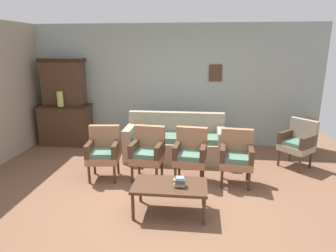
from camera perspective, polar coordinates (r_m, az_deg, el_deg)
name	(u,v)px	position (r m, az deg, el deg)	size (l,w,h in m)	color
ground_plane	(159,197)	(4.59, -1.81, -13.57)	(7.68, 7.68, 0.00)	brown
wall_back_with_decor	(175,86)	(6.69, 1.33, 7.86)	(6.40, 0.09, 2.70)	#939E99
side_cabinet	(66,124)	(7.16, -19.24, 0.28)	(1.16, 0.55, 0.93)	#472D1E
cabinet_upper_hutch	(64,81)	(7.06, -19.67, 8.20)	(0.99, 0.38, 1.03)	#472D1E
vase_on_cabinet	(60,99)	(6.88, -20.26, 4.99)	(0.14, 0.14, 0.33)	#BAC15B
floral_couch	(175,143)	(5.94, 1.40, -3.27)	(1.98, 0.82, 0.90)	gray
armchair_by_doorway	(104,150)	(5.12, -12.43, -4.63)	(0.57, 0.55, 0.90)	#9E6B4C
armchair_row_middle	(148,151)	(5.00, -3.95, -4.82)	(0.57, 0.54, 0.90)	#9E6B4C
armchair_near_couch_end	(190,153)	(4.92, 4.38, -5.17)	(0.56, 0.54, 0.90)	#9E6B4C
armchair_near_cabinet	(236,155)	(4.93, 13.14, -5.48)	(0.56, 0.53, 0.90)	#9E6B4C
wingback_chair_by_fireplace	(298,141)	(5.98, 23.98, -2.73)	(0.71, 0.71, 0.90)	gray
coffee_table	(170,187)	(4.03, 0.37, -11.87)	(1.00, 0.56, 0.42)	#472D1E
book_stack_on_table	(180,182)	(3.93, 2.31, -10.91)	(0.16, 0.12, 0.13)	tan
floor_vase_by_wall	(308,136)	(6.78, 25.63, -1.82)	(0.24, 0.24, 0.79)	olive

